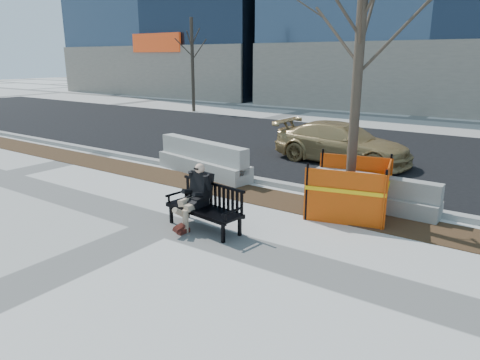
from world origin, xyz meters
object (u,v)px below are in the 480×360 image
(bench, at_px, (204,229))
(tree_fence, at_px, (348,213))
(seated_man, at_px, (198,225))
(jersey_barrier_right, at_px, (373,209))
(sedan, at_px, (341,162))
(jersey_barrier_left, at_px, (203,174))

(bench, relative_size, tree_fence, 0.28)
(tree_fence, bearing_deg, seated_man, -131.89)
(jersey_barrier_right, bearing_deg, tree_fence, -124.03)
(seated_man, height_order, sedan, sedan)
(tree_fence, xyz_separation_m, jersey_barrier_left, (-4.47, 0.70, 0.00))
(jersey_barrier_left, distance_m, jersey_barrier_right, 4.84)
(tree_fence, relative_size, jersey_barrier_left, 1.77)
(seated_man, bearing_deg, tree_fence, 55.54)
(tree_fence, bearing_deg, bench, -127.91)
(bench, distance_m, jersey_barrier_right, 3.69)
(seated_man, relative_size, sedan, 0.29)
(bench, xyz_separation_m, seated_man, (-0.22, 0.07, 0.00))
(bench, distance_m, sedan, 6.60)
(tree_fence, height_order, jersey_barrier_left, tree_fence)
(bench, height_order, jersey_barrier_right, bench)
(tree_fence, relative_size, jersey_barrier_right, 2.21)
(sedan, relative_size, jersey_barrier_left, 1.28)
(jersey_barrier_left, bearing_deg, seated_man, -40.89)
(bench, relative_size, jersey_barrier_right, 0.62)
(tree_fence, xyz_separation_m, sedan, (-1.90, 4.19, 0.00))
(seated_man, relative_size, jersey_barrier_right, 0.46)
(bench, xyz_separation_m, sedan, (-0.02, 6.60, 0.00))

